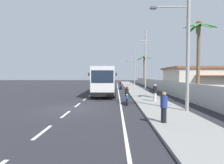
{
  "coord_description": "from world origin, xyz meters",
  "views": [
    {
      "loc": [
        3.36,
        -13.29,
        2.61
      ],
      "look_at": [
        2.84,
        9.98,
        1.7
      ],
      "focal_mm": 27.82,
      "sensor_mm": 36.0,
      "label": 1
    }
  ],
  "objects_px": {
    "motorcycle_trailing": "(127,97)",
    "pedestrian_midwalk": "(164,107)",
    "coach_bus_foreground": "(105,80)",
    "motorcycle_beside_bus": "(121,86)",
    "roadside_building": "(215,81)",
    "utility_pole_mid": "(146,60)",
    "palm_second": "(198,46)",
    "palm_nearest": "(144,64)",
    "pedestrian_near_kerb": "(155,92)",
    "utility_pole_far": "(134,67)",
    "utility_pole_nearest": "(187,34)"
  },
  "relations": [
    {
      "from": "utility_pole_far",
      "to": "roadside_building",
      "type": "distance_m",
      "value": 24.69
    },
    {
      "from": "palm_nearest",
      "to": "pedestrian_near_kerb",
      "type": "bearing_deg",
      "value": -96.52
    },
    {
      "from": "pedestrian_midwalk",
      "to": "palm_second",
      "type": "distance_m",
      "value": 9.23
    },
    {
      "from": "motorcycle_beside_bus",
      "to": "utility_pole_mid",
      "type": "bearing_deg",
      "value": -35.48
    },
    {
      "from": "coach_bus_foreground",
      "to": "palm_nearest",
      "type": "bearing_deg",
      "value": 63.97
    },
    {
      "from": "palm_nearest",
      "to": "roadside_building",
      "type": "distance_m",
      "value": 17.52
    },
    {
      "from": "utility_pole_mid",
      "to": "motorcycle_beside_bus",
      "type": "bearing_deg",
      "value": 144.52
    },
    {
      "from": "motorcycle_trailing",
      "to": "coach_bus_foreground",
      "type": "bearing_deg",
      "value": 108.13
    },
    {
      "from": "utility_pole_mid",
      "to": "palm_second",
      "type": "xyz_separation_m",
      "value": [
        2.35,
        -13.73,
        -0.05
      ]
    },
    {
      "from": "motorcycle_trailing",
      "to": "roadside_building",
      "type": "height_order",
      "value": "roadside_building"
    },
    {
      "from": "motorcycle_beside_bus",
      "to": "utility_pole_far",
      "type": "xyz_separation_m",
      "value": [
        4.07,
        14.32,
        4.23
      ]
    },
    {
      "from": "motorcycle_trailing",
      "to": "palm_nearest",
      "type": "relative_size",
      "value": 0.28
    },
    {
      "from": "coach_bus_foreground",
      "to": "roadside_building",
      "type": "relative_size",
      "value": 0.83
    },
    {
      "from": "pedestrian_near_kerb",
      "to": "motorcycle_beside_bus",
      "type": "bearing_deg",
      "value": 130.28
    },
    {
      "from": "pedestrian_midwalk",
      "to": "palm_nearest",
      "type": "bearing_deg",
      "value": 133.67
    },
    {
      "from": "coach_bus_foreground",
      "to": "utility_pole_nearest",
      "type": "relative_size",
      "value": 1.03
    },
    {
      "from": "coach_bus_foreground",
      "to": "pedestrian_near_kerb",
      "type": "height_order",
      "value": "coach_bus_foreground"
    },
    {
      "from": "motorcycle_trailing",
      "to": "palm_second",
      "type": "distance_m",
      "value": 7.78
    },
    {
      "from": "pedestrian_midwalk",
      "to": "utility_pole_nearest",
      "type": "height_order",
      "value": "utility_pole_nearest"
    },
    {
      "from": "motorcycle_trailing",
      "to": "pedestrian_near_kerb",
      "type": "height_order",
      "value": "pedestrian_near_kerb"
    },
    {
      "from": "motorcycle_trailing",
      "to": "pedestrian_midwalk",
      "type": "distance_m",
      "value": 6.78
    },
    {
      "from": "motorcycle_trailing",
      "to": "utility_pole_mid",
      "type": "height_order",
      "value": "utility_pole_mid"
    },
    {
      "from": "motorcycle_beside_bus",
      "to": "utility_pole_far",
      "type": "bearing_deg",
      "value": 74.14
    },
    {
      "from": "motorcycle_trailing",
      "to": "palm_second",
      "type": "relative_size",
      "value": 0.26
    },
    {
      "from": "utility_pole_mid",
      "to": "roadside_building",
      "type": "height_order",
      "value": "utility_pole_mid"
    },
    {
      "from": "utility_pole_far",
      "to": "coach_bus_foreground",
      "type": "bearing_deg",
      "value": -105.45
    },
    {
      "from": "coach_bus_foreground",
      "to": "pedestrian_near_kerb",
      "type": "xyz_separation_m",
      "value": [
        5.22,
        -6.86,
        -1.02
      ]
    },
    {
      "from": "pedestrian_near_kerb",
      "to": "utility_pole_mid",
      "type": "height_order",
      "value": "utility_pole_mid"
    },
    {
      "from": "motorcycle_beside_bus",
      "to": "motorcycle_trailing",
      "type": "bearing_deg",
      "value": -89.57
    },
    {
      "from": "utility_pole_mid",
      "to": "pedestrian_midwalk",
      "type": "bearing_deg",
      "value": -96.96
    },
    {
      "from": "pedestrian_near_kerb",
      "to": "pedestrian_midwalk",
      "type": "distance_m",
      "value": 7.51
    },
    {
      "from": "utility_pole_nearest",
      "to": "utility_pole_far",
      "type": "xyz_separation_m",
      "value": [
        0.06,
        34.49,
        -0.57
      ]
    },
    {
      "from": "utility_pole_far",
      "to": "roadside_building",
      "type": "bearing_deg",
      "value": -69.98
    },
    {
      "from": "utility_pole_nearest",
      "to": "roadside_building",
      "type": "xyz_separation_m",
      "value": [
        8.45,
        11.46,
        -3.58
      ]
    },
    {
      "from": "palm_nearest",
      "to": "roadside_building",
      "type": "relative_size",
      "value": 0.55
    },
    {
      "from": "palm_nearest",
      "to": "roadside_building",
      "type": "height_order",
      "value": "palm_nearest"
    },
    {
      "from": "pedestrian_midwalk",
      "to": "utility_pole_nearest",
      "type": "relative_size",
      "value": 0.16
    },
    {
      "from": "motorcycle_beside_bus",
      "to": "utility_pole_mid",
      "type": "distance_m",
      "value": 6.82
    },
    {
      "from": "coach_bus_foreground",
      "to": "pedestrian_midwalk",
      "type": "distance_m",
      "value": 14.86
    },
    {
      "from": "pedestrian_midwalk",
      "to": "palm_nearest",
      "type": "relative_size",
      "value": 0.23
    },
    {
      "from": "palm_second",
      "to": "motorcycle_trailing",
      "type": "bearing_deg",
      "value": -179.63
    },
    {
      "from": "motorcycle_beside_bus",
      "to": "roadside_building",
      "type": "height_order",
      "value": "roadside_building"
    },
    {
      "from": "palm_nearest",
      "to": "roadside_building",
      "type": "xyz_separation_m",
      "value": [
        7.01,
        -15.73,
        -3.24
      ]
    },
    {
      "from": "motorcycle_beside_bus",
      "to": "utility_pole_nearest",
      "type": "height_order",
      "value": "utility_pole_nearest"
    },
    {
      "from": "utility_pole_mid",
      "to": "pedestrian_near_kerb",
      "type": "bearing_deg",
      "value": -95.62
    },
    {
      "from": "motorcycle_beside_bus",
      "to": "palm_nearest",
      "type": "relative_size",
      "value": 0.28
    },
    {
      "from": "coach_bus_foreground",
      "to": "pedestrian_midwalk",
      "type": "bearing_deg",
      "value": -74.31
    },
    {
      "from": "coach_bus_foreground",
      "to": "palm_nearest",
      "type": "relative_size",
      "value": 1.51
    },
    {
      "from": "pedestrian_midwalk",
      "to": "palm_nearest",
      "type": "xyz_separation_m",
      "value": [
        3.83,
        30.32,
        4.12
      ]
    },
    {
      "from": "pedestrian_midwalk",
      "to": "utility_pole_far",
      "type": "bearing_deg",
      "value": 137.14
    }
  ]
}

